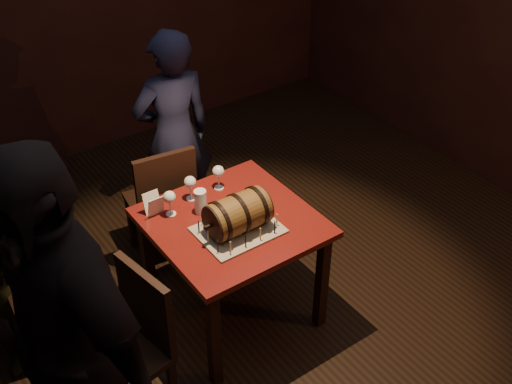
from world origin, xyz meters
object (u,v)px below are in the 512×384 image
Objects in this scene: wine_glass_mid at (190,183)px; person_left_front at (66,341)px; wine_glass_right at (218,172)px; barrel_cake at (238,214)px; wine_glass_left at (170,198)px; pint_of_ale at (201,202)px; person_back at (174,136)px; chair_left_front at (133,341)px; chair_left_rear at (56,272)px; chair_back at (163,200)px; pub_table at (232,235)px.

wine_glass_mid is 1.34m from person_left_front.
barrel_cake is at bearing -108.20° from wine_glass_right.
barrel_cake reaches higher than wine_glass_left.
pint_of_ale is (-0.21, -0.14, -0.05)m from wine_glass_right.
person_back is at bearing 59.52° from wine_glass_left.
wine_glass_left is 0.17× the size of chair_left_front.
barrel_cake is 1.10m from chair_left_rear.
person_back is at bearing 52.66° from chair_left_front.
person_left_front is (-0.23, -0.93, 0.44)m from chair_left_rear.
chair_left_front is at bearing -146.82° from pint_of_ale.
barrel_cake reaches higher than chair_left_front.
wine_glass_mid is 0.51m from chair_back.
pub_table is at bearing -57.25° from pint_of_ale.
pint_of_ale is at bearing -17.49° from chair_left_rear.
chair_left_rear is at bearing 173.47° from wine_glass_right.
wine_glass_left is 0.87m from person_back.
chair_back is at bearing 98.10° from pub_table.
chair_back is (-0.07, 0.78, -0.35)m from barrel_cake.
chair_back and chair_left_rear have the same top height.
barrel_cake reaches higher than chair_back.
chair_left_front reaches higher than pint_of_ale.
chair_left_rear reaches higher than pint_of_ale.
barrel_cake is at bearing 85.69° from person_back.
person_left_front is at bearing -148.88° from chair_left_front.
pub_table is at bearing -24.52° from chair_left_rear.
chair_back is at bearing 95.16° from barrel_cake.
wine_glass_left is 1.07× the size of pint_of_ale.
wine_glass_right is at bearing 9.07° from wine_glass_left.
wine_glass_mid is at bearing 19.45° from wine_glass_left.
pint_of_ale is 0.10× the size of person_back.
chair_left_front is (-0.53, -0.53, -0.35)m from wine_glass_left.
pint_of_ale is at bearing 106.66° from barrel_cake.
chair_left_front is 1.62m from person_back.
person_left_front is at bearing -156.42° from pub_table.
pub_table is 1.30m from person_left_front.
person_left_front reaches higher than pint_of_ale.
wine_glass_mid is 0.17× the size of chair_left_rear.
person_left_front reaches higher than chair_back.
barrel_cake is 0.42× the size of chair_back.
chair_back is (0.01, 0.51, -0.30)m from pint_of_ale.
pint_of_ale is 0.08× the size of person_left_front.
chair_left_front reaches higher than wine_glass_mid.
wine_glass_left is 1.17m from person_left_front.
pub_table is 5.59× the size of wine_glass_left.
chair_left_rear is (-0.83, -0.25, 0.00)m from chair_back.
pub_table is at bearing 99.63° from person_left_front.
wine_glass_right is 0.26m from pint_of_ale.
wine_glass_left is at bearing 136.40° from pub_table.
person_back is at bearing 48.59° from chair_back.
wine_glass_left reaches higher than pub_table.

